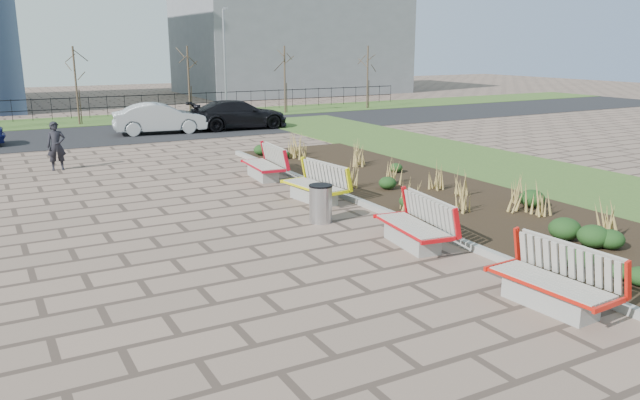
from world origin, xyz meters
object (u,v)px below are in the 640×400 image
bench_d (263,163)px  pedestrian (56,146)px  litter_bin (321,204)px  car_black (239,114)px  car_silver (160,118)px  bench_b (412,223)px  lamp_east (225,64)px  bench_c (313,183)px  bench_a (551,279)px

bench_d → pedestrian: 7.17m
litter_bin → car_black: bearing=74.8°
car_silver → pedestrian: bearing=150.5°
bench_b → lamp_east: bearing=85.6°
bench_c → lamp_east: lamp_east is taller
bench_b → bench_c: bearing=97.3°
pedestrian → bench_d: bearing=-35.7°
bench_c → pedestrian: pedestrian is taller
bench_b → lamp_east: (5.00, 24.27, 2.54)m
bench_b → bench_d: (0.00, 7.75, 0.00)m
bench_b → car_silver: size_ratio=0.49×
bench_a → car_silver: 23.10m
bench_c → litter_bin: 2.03m
bench_c → car_black: car_black is taller
bench_a → pedestrian: size_ratio=1.28×
pedestrian → bench_b: bearing=-61.8°
car_black → bench_c: bearing=170.1°
bench_b → bench_d: same height
bench_b → litter_bin: size_ratio=2.34×
bench_c → lamp_east: bearing=68.9°
bench_d → pedestrian: size_ratio=1.28×
bench_d → litter_bin: 5.30m
bench_a → lamp_east: size_ratio=0.35×
pedestrian → car_silver: bearing=57.2°
pedestrian → lamp_east: bearing=52.9°
car_silver → lamp_east: lamp_east is taller
bench_b → litter_bin: (-0.81, 2.50, -0.05)m
litter_bin → bench_a: bearing=-82.5°
lamp_east → car_black: bearing=-103.9°
car_black → car_silver: bearing=90.7°
bench_a → bench_d: (0.00, 11.38, 0.00)m
bench_b → bench_a: bearing=-82.7°
bench_a → bench_d: size_ratio=1.00×
bench_a → bench_c: size_ratio=1.00×
bench_c → pedestrian: size_ratio=1.28×
bench_a → litter_bin: bench_a is taller
bench_c → car_silver: bearing=83.4°
bench_a → bench_b: size_ratio=1.00×
bench_d → bench_a: bearing=-85.6°
bench_c → lamp_east: size_ratio=0.35×
bench_a → car_black: car_black is taller
bench_b → lamp_east: 24.91m
bench_d → bench_c: bearing=-85.6°
bench_a → car_black: bearing=76.6°
litter_bin → bench_d: bearing=81.3°
bench_b → lamp_east: size_ratio=0.35×
car_silver → bench_b: bearing=-172.1°
litter_bin → car_silver: bearing=87.7°
car_black → lamp_east: size_ratio=0.81×
lamp_east → bench_c: bearing=-104.1°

